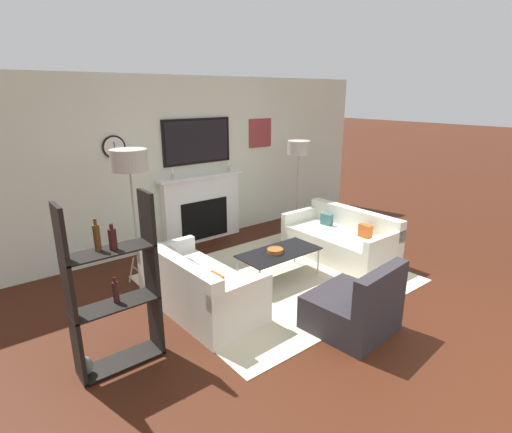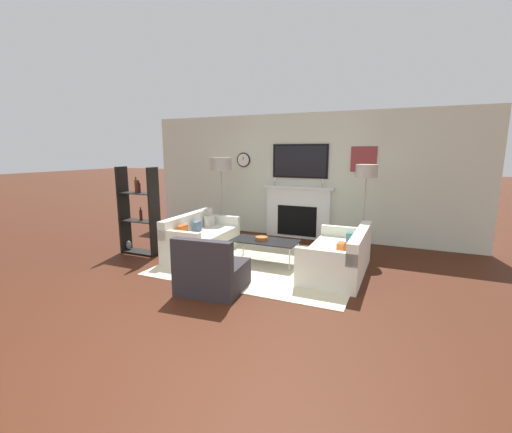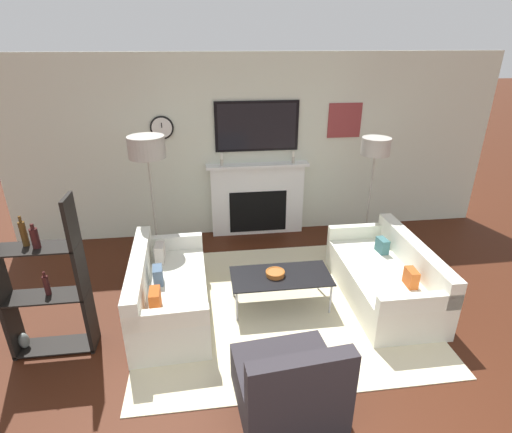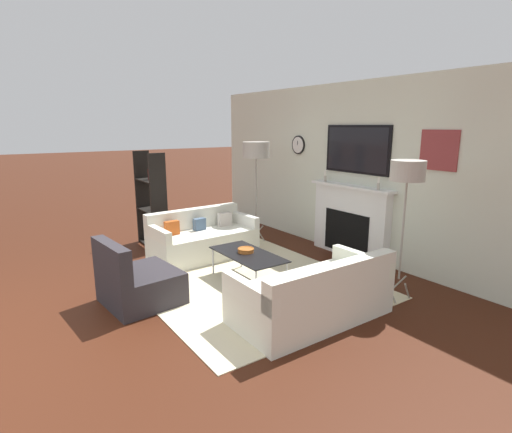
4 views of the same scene
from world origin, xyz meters
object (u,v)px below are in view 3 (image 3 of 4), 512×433
at_px(decorative_bowl, 275,273).
at_px(couch_right, 386,278).
at_px(floor_lamp_right, 376,148).
at_px(shelf_unit, 41,285).
at_px(coffee_table, 281,277).
at_px(couch_left, 167,293).
at_px(armchair, 289,385).
at_px(floor_lamp_left, 147,149).

bearing_deg(decorative_bowl, couch_right, -0.77).
relative_size(floor_lamp_right, shelf_unit, 1.03).
bearing_deg(shelf_unit, floor_lamp_right, 22.47).
bearing_deg(coffee_table, decorative_bowl, 170.73).
bearing_deg(couch_left, armchair, -52.63).
bearing_deg(couch_left, coffee_table, 0.38).
distance_m(armchair, coffee_table, 1.44).
height_order(couch_right, shelf_unit, shelf_unit).
bearing_deg(floor_lamp_right, couch_left, -156.76).
bearing_deg(decorative_bowl, floor_lamp_right, 37.07).
bearing_deg(floor_lamp_right, floor_lamp_left, -180.00).
height_order(couch_right, armchair, armchair).
xyz_separation_m(decorative_bowl, floor_lamp_right, (1.54, 1.16, 1.09)).
xyz_separation_m(coffee_table, shelf_unit, (-2.36, -0.41, 0.38)).
height_order(decorative_bowl, floor_lamp_right, floor_lamp_right).
bearing_deg(armchair, decorative_bowl, 84.64).
distance_m(couch_right, shelf_unit, 3.68).
relative_size(couch_left, shelf_unit, 1.02).
height_order(armchair, floor_lamp_left, floor_lamp_left).
xyz_separation_m(armchair, floor_lamp_left, (-1.29, 2.60, 1.36)).
relative_size(couch_left, decorative_bowl, 7.46).
height_order(couch_left, armchair, armchair).
distance_m(couch_left, couch_right, 2.54).
height_order(couch_left, floor_lamp_right, floor_lamp_right).
bearing_deg(armchair, coffee_table, 82.08).
height_order(couch_right, coffee_table, couch_right).
xyz_separation_m(armchair, coffee_table, (0.20, 1.42, 0.12)).
relative_size(coffee_table, shelf_unit, 0.70).
height_order(coffee_table, shelf_unit, shelf_unit).
bearing_deg(couch_left, decorative_bowl, 0.89).
distance_m(coffee_table, decorative_bowl, 0.09).
relative_size(armchair, coffee_table, 0.79).
bearing_deg(floor_lamp_left, couch_right, -23.20).
bearing_deg(couch_left, shelf_unit, -159.50).
xyz_separation_m(armchair, decorative_bowl, (0.13, 1.43, 0.18)).
height_order(armchair, decorative_bowl, armchair).
xyz_separation_m(couch_left, couch_right, (2.54, 0.00, -0.02)).
bearing_deg(couch_right, floor_lamp_right, 79.90).
bearing_deg(decorative_bowl, shelf_unit, -169.54).
bearing_deg(floor_lamp_right, coffee_table, -141.52).
bearing_deg(couch_left, couch_right, 0.02).
bearing_deg(couch_right, couch_left, -179.98).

